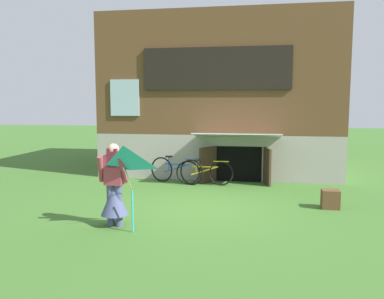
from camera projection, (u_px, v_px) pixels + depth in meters
ground_plane at (202, 206)px, 8.94m from camera, size 60.00×60.00×0.00m
log_house at (224, 97)px, 14.22m from camera, size 7.48×6.52×5.08m
person at (114, 192)px, 7.43m from camera, size 0.61×0.52×1.58m
kite at (124, 166)px, 6.84m from camera, size 0.76×0.72×1.53m
bicycle_yellow at (204, 172)px, 11.20m from camera, size 1.64×0.09×0.75m
bicycle_blue at (176, 170)px, 11.45m from camera, size 1.67×0.60×0.79m
wooden_crate at (330, 199)px, 8.73m from camera, size 0.38×0.32×0.42m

